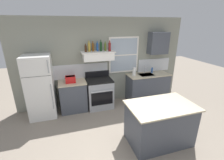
{
  "coord_description": "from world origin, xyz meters",
  "views": [
    {
      "loc": [
        -1.2,
        -2.51,
        2.5
      ],
      "look_at": [
        -0.05,
        1.2,
        1.1
      ],
      "focal_mm": 25.08,
      "sensor_mm": 36.0,
      "label": 1
    }
  ],
  "objects_px": {
    "bottle_blue_liqueur": "(97,47)",
    "refrigerator": "(40,87)",
    "stove_range": "(100,93)",
    "bottle_champagne_gold_foil": "(89,47)",
    "toaster": "(70,79)",
    "bottle_red_label_wine": "(110,47)",
    "paper_towel_roll": "(134,72)",
    "bottle_brown_stout": "(86,49)",
    "kitchen_island": "(159,123)",
    "bottle_amber_wine": "(93,47)",
    "bottle_olive_oil_square": "(105,47)",
    "bottle_dark_green_wine": "(101,46)",
    "dish_soap_bottle": "(152,70)"
  },
  "relations": [
    {
      "from": "bottle_blue_liqueur",
      "to": "refrigerator",
      "type": "bearing_deg",
      "value": -174.34
    },
    {
      "from": "stove_range",
      "to": "bottle_champagne_gold_foil",
      "type": "xyz_separation_m",
      "value": [
        -0.24,
        0.15,
        1.41
      ]
    },
    {
      "from": "toaster",
      "to": "bottle_red_label_wine",
      "type": "xyz_separation_m",
      "value": [
        1.19,
        0.05,
        0.86
      ]
    },
    {
      "from": "paper_towel_roll",
      "to": "bottle_blue_liqueur",
      "type": "bearing_deg",
      "value": 174.93
    },
    {
      "from": "bottle_brown_stout",
      "to": "bottle_champagne_gold_foil",
      "type": "relative_size",
      "value": 0.77
    },
    {
      "from": "refrigerator",
      "to": "kitchen_island",
      "type": "bearing_deg",
      "value": -36.85
    },
    {
      "from": "stove_range",
      "to": "bottle_amber_wine",
      "type": "bearing_deg",
      "value": 128.44
    },
    {
      "from": "bottle_olive_oil_square",
      "to": "kitchen_island",
      "type": "bearing_deg",
      "value": -72.39
    },
    {
      "from": "bottle_brown_stout",
      "to": "bottle_red_label_wine",
      "type": "relative_size",
      "value": 0.77
    },
    {
      "from": "bottle_blue_liqueur",
      "to": "bottle_red_label_wine",
      "type": "height_order",
      "value": "bottle_red_label_wine"
    },
    {
      "from": "bottle_blue_liqueur",
      "to": "bottle_dark_green_wine",
      "type": "relative_size",
      "value": 0.9
    },
    {
      "from": "stove_range",
      "to": "kitchen_island",
      "type": "relative_size",
      "value": 0.78
    },
    {
      "from": "refrigerator",
      "to": "stove_range",
      "type": "relative_size",
      "value": 1.6
    },
    {
      "from": "refrigerator",
      "to": "bottle_olive_oil_square",
      "type": "distance_m",
      "value": 2.14
    },
    {
      "from": "stove_range",
      "to": "bottle_brown_stout",
      "type": "bearing_deg",
      "value": 166.68
    },
    {
      "from": "bottle_champagne_gold_foil",
      "to": "dish_soap_bottle",
      "type": "height_order",
      "value": "bottle_champagne_gold_foil"
    },
    {
      "from": "bottle_blue_liqueur",
      "to": "dish_soap_bottle",
      "type": "relative_size",
      "value": 1.58
    },
    {
      "from": "bottle_brown_stout",
      "to": "bottle_amber_wine",
      "type": "distance_m",
      "value": 0.24
    },
    {
      "from": "refrigerator",
      "to": "toaster",
      "type": "xyz_separation_m",
      "value": [
        0.81,
        0.02,
        0.14
      ]
    },
    {
      "from": "toaster",
      "to": "bottle_olive_oil_square",
      "type": "bearing_deg",
      "value": 7.09
    },
    {
      "from": "stove_range",
      "to": "bottle_blue_liqueur",
      "type": "relative_size",
      "value": 3.82
    },
    {
      "from": "bottle_champagne_gold_foil",
      "to": "bottle_blue_liqueur",
      "type": "distance_m",
      "value": 0.24
    },
    {
      "from": "bottle_amber_wine",
      "to": "kitchen_island",
      "type": "distance_m",
      "value": 2.71
    },
    {
      "from": "bottle_blue_liqueur",
      "to": "paper_towel_roll",
      "type": "xyz_separation_m",
      "value": [
        1.17,
        -0.1,
        -0.82
      ]
    },
    {
      "from": "bottle_brown_stout",
      "to": "paper_towel_roll",
      "type": "height_order",
      "value": "bottle_brown_stout"
    },
    {
      "from": "bottle_brown_stout",
      "to": "dish_soap_bottle",
      "type": "height_order",
      "value": "bottle_brown_stout"
    },
    {
      "from": "bottle_champagne_gold_foil",
      "to": "paper_towel_roll",
      "type": "distance_m",
      "value": 1.63
    },
    {
      "from": "toaster",
      "to": "paper_towel_roll",
      "type": "height_order",
      "value": "paper_towel_roll"
    },
    {
      "from": "paper_towel_roll",
      "to": "dish_soap_bottle",
      "type": "relative_size",
      "value": 1.5
    },
    {
      "from": "bottle_red_label_wine",
      "to": "bottle_blue_liqueur",
      "type": "bearing_deg",
      "value": 164.44
    },
    {
      "from": "toaster",
      "to": "stove_range",
      "type": "relative_size",
      "value": 0.27
    },
    {
      "from": "bottle_brown_stout",
      "to": "kitchen_island",
      "type": "xyz_separation_m",
      "value": [
        1.23,
        -2.01,
        -1.39
      ]
    },
    {
      "from": "bottle_champagne_gold_foil",
      "to": "dish_soap_bottle",
      "type": "relative_size",
      "value": 1.68
    },
    {
      "from": "refrigerator",
      "to": "paper_towel_roll",
      "type": "height_order",
      "value": "refrigerator"
    },
    {
      "from": "bottle_champagne_gold_foil",
      "to": "bottle_red_label_wine",
      "type": "relative_size",
      "value": 1.0
    },
    {
      "from": "refrigerator",
      "to": "dish_soap_bottle",
      "type": "height_order",
      "value": "refrigerator"
    },
    {
      "from": "bottle_champagne_gold_foil",
      "to": "bottle_blue_liqueur",
      "type": "relative_size",
      "value": 1.06
    },
    {
      "from": "dish_soap_bottle",
      "to": "toaster",
      "type": "bearing_deg",
      "value": -176.99
    },
    {
      "from": "toaster",
      "to": "bottle_blue_liqueur",
      "type": "distance_m",
      "value": 1.21
    },
    {
      "from": "toaster",
      "to": "kitchen_island",
      "type": "height_order",
      "value": "toaster"
    },
    {
      "from": "bottle_red_label_wine",
      "to": "bottle_brown_stout",
      "type": "bearing_deg",
      "value": 176.99
    },
    {
      "from": "bottle_red_label_wine",
      "to": "dish_soap_bottle",
      "type": "bearing_deg",
      "value": 3.44
    },
    {
      "from": "toaster",
      "to": "bottle_champagne_gold_foil",
      "type": "xyz_separation_m",
      "value": [
        0.61,
        0.15,
        0.86
      ]
    },
    {
      "from": "dish_soap_bottle",
      "to": "bottle_blue_liqueur",
      "type": "bearing_deg",
      "value": 179.89
    },
    {
      "from": "paper_towel_roll",
      "to": "kitchen_island",
      "type": "relative_size",
      "value": 0.19
    },
    {
      "from": "bottle_dark_green_wine",
      "to": "bottle_red_label_wine",
      "type": "bearing_deg",
      "value": -24.33
    },
    {
      "from": "bottle_dark_green_wine",
      "to": "bottle_olive_oil_square",
      "type": "height_order",
      "value": "bottle_dark_green_wine"
    },
    {
      "from": "stove_range",
      "to": "bottle_dark_green_wine",
      "type": "relative_size",
      "value": 3.44
    },
    {
      "from": "bottle_olive_oil_square",
      "to": "paper_towel_roll",
      "type": "distance_m",
      "value": 1.24
    },
    {
      "from": "bottle_dark_green_wine",
      "to": "bottle_olive_oil_square",
      "type": "distance_m",
      "value": 0.13
    }
  ]
}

